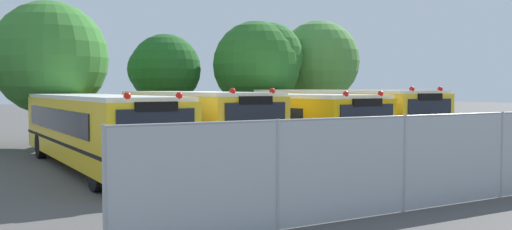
{
  "coord_description": "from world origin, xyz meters",
  "views": [
    {
      "loc": [
        -9.23,
        -18.3,
        2.62
      ],
      "look_at": [
        1.12,
        0.0,
        1.6
      ],
      "focal_mm": 38.8,
      "sensor_mm": 36.0,
      "label": 1
    }
  ],
  "objects_px": {
    "school_bus_0": "(96,128)",
    "tree_1": "(48,59)",
    "school_bus_1": "(191,123)",
    "school_bus_3": "(337,118)",
    "tree_2": "(162,70)",
    "tree_3": "(261,62)",
    "school_bus_2": "(269,121)",
    "tree_4": "(321,61)"
  },
  "relations": [
    {
      "from": "tree_2",
      "to": "tree_3",
      "type": "bearing_deg",
      "value": -23.19
    },
    {
      "from": "tree_2",
      "to": "tree_3",
      "type": "distance_m",
      "value": 5.22
    },
    {
      "from": "tree_2",
      "to": "tree_3",
      "type": "relative_size",
      "value": 0.88
    },
    {
      "from": "school_bus_0",
      "to": "school_bus_1",
      "type": "height_order",
      "value": "school_bus_1"
    },
    {
      "from": "tree_4",
      "to": "school_bus_0",
      "type": "bearing_deg",
      "value": -152.16
    },
    {
      "from": "school_bus_1",
      "to": "tree_3",
      "type": "distance_m",
      "value": 10.56
    },
    {
      "from": "school_bus_0",
      "to": "tree_2",
      "type": "height_order",
      "value": "tree_2"
    },
    {
      "from": "school_bus_0",
      "to": "school_bus_2",
      "type": "height_order",
      "value": "school_bus_2"
    },
    {
      "from": "school_bus_1",
      "to": "tree_1",
      "type": "bearing_deg",
      "value": -63.86
    },
    {
      "from": "school_bus_3",
      "to": "tree_3",
      "type": "xyz_separation_m",
      "value": [
        0.66,
        7.44,
        2.59
      ]
    },
    {
      "from": "school_bus_1",
      "to": "tree_3",
      "type": "relative_size",
      "value": 1.53
    },
    {
      "from": "school_bus_2",
      "to": "school_bus_3",
      "type": "height_order",
      "value": "school_bus_3"
    },
    {
      "from": "school_bus_2",
      "to": "school_bus_3",
      "type": "xyz_separation_m",
      "value": [
        3.18,
        -0.15,
        0.07
      ]
    },
    {
      "from": "school_bus_0",
      "to": "tree_4",
      "type": "xyz_separation_m",
      "value": [
        14.71,
        7.77,
        2.88
      ]
    },
    {
      "from": "tree_1",
      "to": "tree_3",
      "type": "xyz_separation_m",
      "value": [
        10.77,
        0.01,
        0.09
      ]
    },
    {
      "from": "tree_3",
      "to": "school_bus_1",
      "type": "bearing_deg",
      "value": -134.04
    },
    {
      "from": "tree_1",
      "to": "tree_3",
      "type": "relative_size",
      "value": 1.04
    },
    {
      "from": "school_bus_0",
      "to": "tree_1",
      "type": "bearing_deg",
      "value": -89.47
    },
    {
      "from": "school_bus_1",
      "to": "tree_4",
      "type": "xyz_separation_m",
      "value": [
        11.32,
        7.68,
        2.83
      ]
    },
    {
      "from": "school_bus_2",
      "to": "tree_1",
      "type": "relative_size",
      "value": 1.76
    },
    {
      "from": "tree_2",
      "to": "tree_3",
      "type": "height_order",
      "value": "tree_3"
    },
    {
      "from": "school_bus_1",
      "to": "tree_4",
      "type": "height_order",
      "value": "tree_4"
    },
    {
      "from": "school_bus_0",
      "to": "school_bus_3",
      "type": "distance_m",
      "value": 9.84
    },
    {
      "from": "tree_1",
      "to": "tree_2",
      "type": "relative_size",
      "value": 1.18
    },
    {
      "from": "school_bus_2",
      "to": "tree_2",
      "type": "bearing_deg",
      "value": -85.91
    },
    {
      "from": "school_bus_0",
      "to": "tree_1",
      "type": "distance_m",
      "value": 7.86
    },
    {
      "from": "school_bus_1",
      "to": "tree_1",
      "type": "xyz_separation_m",
      "value": [
        -3.66,
        7.34,
        2.53
      ]
    },
    {
      "from": "tree_1",
      "to": "tree_4",
      "type": "relative_size",
      "value": 0.99
    },
    {
      "from": "tree_4",
      "to": "school_bus_3",
      "type": "bearing_deg",
      "value": -122.07
    },
    {
      "from": "school_bus_0",
      "to": "school_bus_2",
      "type": "distance_m",
      "value": 6.66
    },
    {
      "from": "school_bus_2",
      "to": "tree_3",
      "type": "distance_m",
      "value": 8.66
    },
    {
      "from": "school_bus_0",
      "to": "tree_2",
      "type": "bearing_deg",
      "value": -122.63
    },
    {
      "from": "school_bus_0",
      "to": "tree_2",
      "type": "relative_size",
      "value": 2.06
    },
    {
      "from": "school_bus_2",
      "to": "school_bus_3",
      "type": "bearing_deg",
      "value": 175.52
    },
    {
      "from": "school_bus_0",
      "to": "tree_3",
      "type": "relative_size",
      "value": 1.82
    },
    {
      "from": "school_bus_3",
      "to": "tree_2",
      "type": "relative_size",
      "value": 1.88
    },
    {
      "from": "school_bus_1",
      "to": "tree_4",
      "type": "bearing_deg",
      "value": -146.21
    },
    {
      "from": "school_bus_3",
      "to": "school_bus_2",
      "type": "bearing_deg",
      "value": -2.53
    },
    {
      "from": "tree_3",
      "to": "tree_1",
      "type": "bearing_deg",
      "value": -179.93
    },
    {
      "from": "school_bus_0",
      "to": "tree_4",
      "type": "distance_m",
      "value": 16.88
    },
    {
      "from": "tree_2",
      "to": "school_bus_3",
      "type": "bearing_deg",
      "value": -66.5
    },
    {
      "from": "school_bus_0",
      "to": "school_bus_2",
      "type": "xyz_separation_m",
      "value": [
        6.66,
        0.15,
        0.01
      ]
    }
  ]
}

